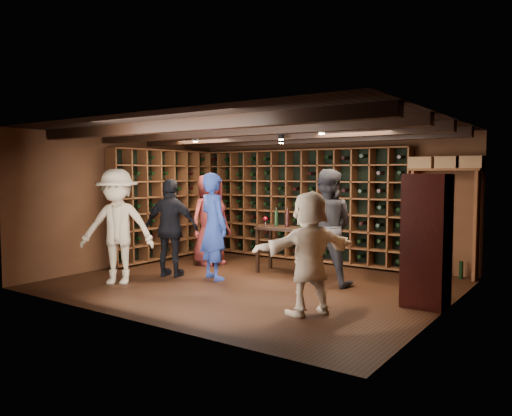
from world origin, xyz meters
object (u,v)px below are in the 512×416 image
Objects in this scene: guest_woman_black at (171,228)px; tasting_table at (288,232)px; man_grey_suit at (326,227)px; guest_beige at (309,253)px; guest_red_floral at (210,219)px; guest_khaki at (117,227)px; display_cabinet at (426,243)px; man_blue_shirt at (214,226)px.

guest_woman_black reaches higher than tasting_table.
guest_beige is at bearing 97.86° from man_grey_suit.
guest_beige is at bearing -108.40° from guest_red_floral.
man_grey_suit is at bearing 0.19° from guest_khaki.
guest_khaki is (-4.50, -1.45, 0.07)m from display_cabinet.
guest_beige is (2.34, -0.92, -0.11)m from man_blue_shirt.
guest_beige is 1.40× the size of tasting_table.
guest_khaki reaches higher than tasting_table.
display_cabinet reaches higher than guest_beige.
display_cabinet is at bearing -20.23° from tasting_table.
display_cabinet is 0.95× the size of guest_khaki.
guest_khaki reaches higher than display_cabinet.
guest_khaki is (-1.06, -1.16, 0.03)m from man_blue_shirt.
guest_khaki is at bearing 21.40° from man_grey_suit.
man_grey_suit is 1.65× the size of tasting_table.
display_cabinet is 1.75m from man_grey_suit.
man_blue_shirt is at bearing -125.10° from guest_red_floral.
guest_red_floral reaches higher than guest_woman_black.
guest_khaki reaches higher than guest_red_floral.
display_cabinet is at bearing -87.11° from guest_red_floral.
display_cabinet is 4.72m from guest_khaki.
man_blue_shirt is at bearing -179.02° from guest_woman_black.
man_grey_suit is (-1.69, 0.41, 0.07)m from display_cabinet.
man_blue_shirt is 1.00× the size of guest_red_floral.
man_grey_suit is 1.04× the size of guest_red_floral.
guest_khaki reaches higher than guest_beige.
guest_woman_black is at bearing 37.26° from guest_khaki.
guest_red_floral is (-0.93, 1.00, -0.00)m from man_blue_shirt.
tasting_table is at bearing -35.48° from man_grey_suit.
man_blue_shirt is at bearing -175.15° from display_cabinet.
guest_beige is (-1.10, -1.22, -0.07)m from display_cabinet.
man_blue_shirt reaches higher than guest_beige.
guest_khaki is at bearing -171.28° from guest_red_floral.
man_blue_shirt is 0.97× the size of man_grey_suit.
guest_woman_black is 1.50× the size of tasting_table.
guest_khaki is 1.65× the size of tasting_table.
man_blue_shirt is 0.97× the size of guest_khaki.
man_blue_shirt is 2.52m from guest_beige.
tasting_table is (1.84, 2.27, -0.19)m from guest_khaki.
display_cabinet is at bearing 154.08° from man_grey_suit.
guest_khaki is at bearing 68.27° from man_blue_shirt.
tasting_table is at bearing -104.27° from man_blue_shirt.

